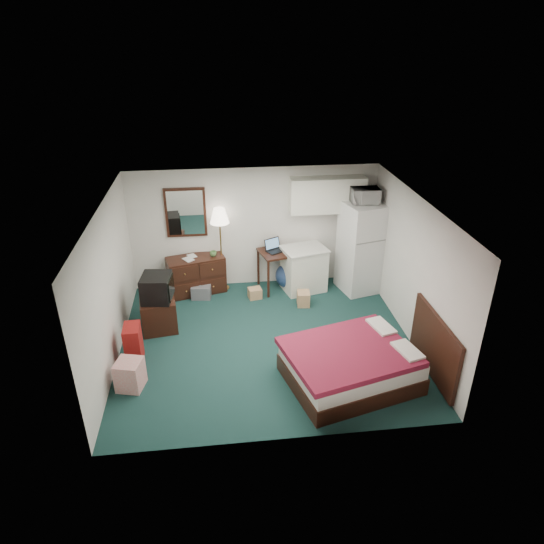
{
  "coord_description": "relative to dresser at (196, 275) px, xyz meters",
  "views": [
    {
      "loc": [
        -0.74,
        -6.96,
        4.91
      ],
      "look_at": [
        0.14,
        0.37,
        1.18
      ],
      "focal_mm": 32.0,
      "sensor_mm": 36.0,
      "label": 1
    }
  ],
  "objects": [
    {
      "name": "headboard",
      "position": [
        3.69,
        -3.18,
        0.16
      ],
      "size": [
        0.06,
        1.56,
        1.0
      ],
      "primitive_type": null,
      "color": "black",
      "rests_on": "walls"
    },
    {
      "name": "retail_box",
      "position": [
        -0.95,
        -2.91,
        -0.15
      ],
      "size": [
        0.45,
        0.45,
        0.47
      ],
      "primitive_type": null,
      "rotation": [
        0.0,
        0.0,
        -0.24
      ],
      "color": "beige",
      "rests_on": "floor"
    },
    {
      "name": "laptop",
      "position": [
        1.63,
        -0.04,
        0.57
      ],
      "size": [
        0.44,
        0.42,
        0.24
      ],
      "primitive_type": null,
      "rotation": [
        0.0,
        0.0,
        0.49
      ],
      "color": "black",
      "rests_on": "desk"
    },
    {
      "name": "tv_stand",
      "position": [
        -0.66,
        -1.29,
        -0.08
      ],
      "size": [
        0.7,
        0.74,
        0.61
      ],
      "primitive_type": null,
      "rotation": [
        0.0,
        0.0,
        0.15
      ],
      "color": "black",
      "rests_on": "floor"
    },
    {
      "name": "dresser",
      "position": [
        0.0,
        0.0,
        0.0
      ],
      "size": [
        1.23,
        0.78,
        0.77
      ],
      "primitive_type": null,
      "rotation": [
        0.0,
        0.0,
        0.25
      ],
      "color": "black",
      "rests_on": "floor"
    },
    {
      "name": "floor_lamp",
      "position": [
        0.53,
        0.07,
        0.5
      ],
      "size": [
        0.41,
        0.41,
        1.77
      ],
      "primitive_type": null,
      "rotation": [
        0.0,
        0.0,
        0.06
      ],
      "color": "#B88440",
      "rests_on": "floor"
    },
    {
      "name": "upper_cabinets",
      "position": [
        2.68,
        0.1,
        1.56
      ],
      "size": [
        1.5,
        0.35,
        0.7
      ],
      "primitive_type": null,
      "color": "white",
      "rests_on": "walls"
    },
    {
      "name": "exercise_ball",
      "position": [
        1.9,
        -0.04,
        -0.11
      ],
      "size": [
        0.55,
        0.55,
        0.55
      ],
      "primitive_type": "sphere",
      "rotation": [
        0.0,
        0.0,
        -0.01
      ],
      "color": "navy",
      "rests_on": "floor"
    },
    {
      "name": "microwave",
      "position": [
        3.33,
        -0.25,
        1.67
      ],
      "size": [
        0.54,
        0.3,
        0.36
      ],
      "primitive_type": "imported",
      "rotation": [
        0.0,
        0.0,
        -0.01
      ],
      "color": "silver",
      "rests_on": "fridge"
    },
    {
      "name": "cardboard_box_b",
      "position": [
        2.09,
        -0.8,
        -0.25
      ],
      "size": [
        0.26,
        0.3,
        0.28
      ],
      "primitive_type": null,
      "rotation": [
        0.0,
        0.0,
        -0.09
      ],
      "color": "#AC844F",
      "rests_on": "floor"
    },
    {
      "name": "suitcase",
      "position": [
        -0.97,
        -2.25,
        -0.06
      ],
      "size": [
        0.27,
        0.41,
        0.66
      ],
      "primitive_type": null,
      "rotation": [
        0.0,
        0.0,
        0.03
      ],
      "color": "maroon",
      "rests_on": "floor"
    },
    {
      "name": "ceiling",
      "position": [
        1.23,
        -1.98,
        2.11
      ],
      "size": [
        5.0,
        4.5,
        0.01
      ],
      "primitive_type": "cube",
      "color": "silver",
      "rests_on": "walls"
    },
    {
      "name": "crt_tv",
      "position": [
        -0.63,
        -1.33,
        0.45
      ],
      "size": [
        0.56,
        0.6,
        0.47
      ],
      "primitive_type": null,
      "rotation": [
        0.0,
        0.0,
        -0.11
      ],
      "color": "black",
      "rests_on": "tv_stand"
    },
    {
      "name": "cardboard_box_a",
      "position": [
        1.16,
        -0.42,
        -0.28
      ],
      "size": [
        0.29,
        0.26,
        0.22
      ],
      "primitive_type": null,
      "rotation": [
        0.0,
        0.0,
        0.19
      ],
      "color": "#AC844F",
      "rests_on": "floor"
    },
    {
      "name": "book_b",
      "position": [
        -0.13,
        0.02,
        0.49
      ],
      "size": [
        0.15,
        0.08,
        0.21
      ],
      "primitive_type": "imported",
      "rotation": [
        0.0,
        0.0,
        0.44
      ],
      "color": "#AC844F",
      "rests_on": "dresser"
    },
    {
      "name": "fridge",
      "position": [
        3.36,
        -0.26,
        0.55
      ],
      "size": [
        0.94,
        0.94,
        1.87
      ],
      "primitive_type": null,
      "rotation": [
        0.0,
        0.0,
        0.25
      ],
      "color": "silver",
      "rests_on": "floor"
    },
    {
      "name": "mug",
      "position": [
        0.37,
        0.02,
        0.46
      ],
      "size": [
        0.15,
        0.12,
        0.14
      ],
      "primitive_type": "imported",
      "rotation": [
        0.0,
        0.0,
        0.08
      ],
      "color": "#527F43",
      "rests_on": "dresser"
    },
    {
      "name": "kitchen_counter",
      "position": [
        2.2,
        -0.16,
        0.06
      ],
      "size": [
        0.95,
        0.81,
        0.9
      ],
      "primitive_type": null,
      "rotation": [
        0.0,
        0.0,
        0.25
      ],
      "color": "white",
      "rests_on": "floor"
    },
    {
      "name": "desk",
      "position": [
        1.66,
        -0.05,
        0.03
      ],
      "size": [
        0.81,
        0.81,
        0.84
      ],
      "primitive_type": null,
      "rotation": [
        0.0,
        0.0,
        0.25
      ],
      "color": "black",
      "rests_on": "floor"
    },
    {
      "name": "book_a",
      "position": [
        -0.2,
        -0.14,
        0.5
      ],
      "size": [
        0.15,
        0.11,
        0.23
      ],
      "primitive_type": "imported",
      "rotation": [
        0.0,
        0.0,
        0.57
      ],
      "color": "#AC844F",
      "rests_on": "dresser"
    },
    {
      "name": "floor",
      "position": [
        1.23,
        -1.98,
        -0.39
      ],
      "size": [
        5.0,
        4.5,
        0.01
      ],
      "primitive_type": "cube",
      "color": "black",
      "rests_on": "ground"
    },
    {
      "name": "mirror",
      "position": [
        -0.12,
        0.24,
        1.26
      ],
      "size": [
        0.8,
        0.06,
        1.0
      ],
      "primitive_type": null,
      "color": "white",
      "rests_on": "walls"
    },
    {
      "name": "walls",
      "position": [
        1.23,
        -1.98,
        0.86
      ],
      "size": [
        5.01,
        4.51,
        2.5
      ],
      "color": "silver",
      "rests_on": "floor"
    },
    {
      "name": "bed",
      "position": [
        2.39,
        -3.18,
        -0.09
      ],
      "size": [
        2.16,
        1.87,
        0.59
      ],
      "primitive_type": null,
      "rotation": [
        0.0,
        0.0,
        0.26
      ],
      "color": "maroon",
      "rests_on": "floor"
    },
    {
      "name": "file_bin",
      "position": [
        0.09,
        -0.27,
        -0.25
      ],
      "size": [
        0.42,
        0.33,
        0.27
      ],
      "primitive_type": null,
      "rotation": [
        0.0,
        0.0,
        -0.11
      ],
      "color": "slate",
      "rests_on": "floor"
    }
  ]
}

